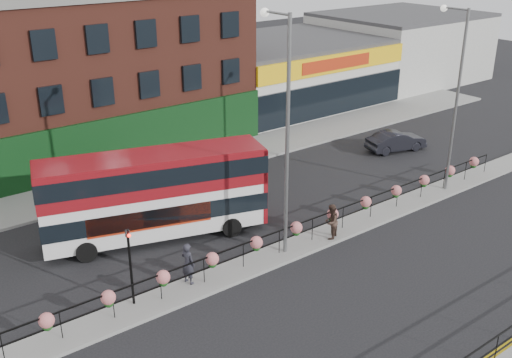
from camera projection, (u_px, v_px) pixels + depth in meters
ground at (296, 249)px, 27.53m from camera, size 120.00×120.00×0.00m
north_pavement at (166, 171)px, 36.28m from camera, size 60.00×4.00×0.15m
median at (296, 247)px, 27.50m from camera, size 60.00×1.60×0.15m
brick_building at (43, 74)px, 37.90m from camera, size 25.00×12.21×10.30m
supermarket at (284, 71)px, 50.09m from camera, size 15.00×12.25×5.30m
warehouse_east at (399, 46)px, 58.28m from camera, size 14.50×12.00×6.30m
median_railing at (296, 229)px, 27.13m from camera, size 30.04×0.56×1.23m
double_decker_bus at (155, 187)px, 27.63m from camera, size 10.66×5.38×4.20m
car at (396, 141)px, 39.60m from camera, size 3.39×4.74×1.34m
pedestrian_a at (188, 263)px, 24.29m from camera, size 0.87×0.76×1.80m
pedestrian_b at (331, 222)px, 27.87m from camera, size 1.35×1.32×1.71m
lamp_column_west at (284, 117)px, 24.84m from camera, size 0.38×1.85×10.52m
lamp_column_east at (455, 85)px, 31.55m from camera, size 0.35×1.73×9.86m
traffic_light_median at (129, 251)px, 22.36m from camera, size 0.15×0.28×3.65m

